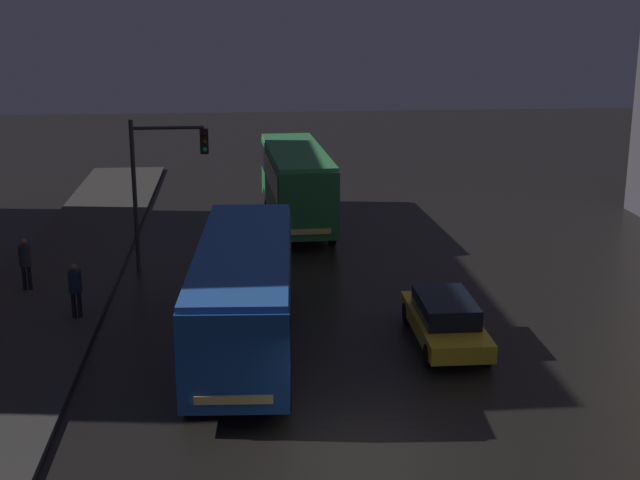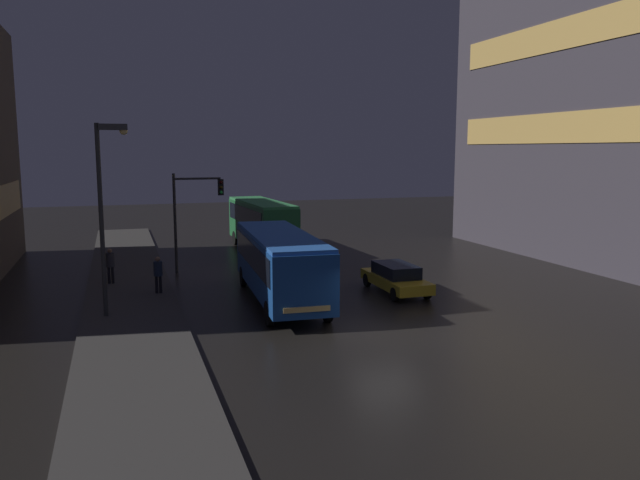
% 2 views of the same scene
% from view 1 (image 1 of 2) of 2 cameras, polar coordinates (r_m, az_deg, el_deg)
% --- Properties ---
extents(ground_plane, '(120.00, 120.00, 0.00)m').
position_cam_1_polar(ground_plane, '(20.36, 2.74, -13.35)').
color(ground_plane, black).
extents(sidewalk_left, '(4.00, 48.00, 0.15)m').
position_cam_1_polar(sidewalk_left, '(30.03, -17.32, -4.21)').
color(sidewalk_left, '#3D3A38').
rests_on(sidewalk_left, ground).
extents(bus_near, '(3.18, 10.41, 3.13)m').
position_cam_1_polar(bus_near, '(24.96, -4.87, -3.01)').
color(bus_near, '#194793').
rests_on(bus_near, ground).
extents(bus_far, '(2.80, 9.56, 3.39)m').
position_cam_1_polar(bus_far, '(38.79, -1.52, 3.93)').
color(bus_far, '#236B38').
rests_on(bus_far, ground).
extents(car_taxi, '(1.85, 4.78, 1.38)m').
position_cam_1_polar(car_taxi, '(26.16, 8.02, -5.04)').
color(car_taxi, gold).
rests_on(car_taxi, ground).
extents(pedestrian_near, '(0.43, 0.43, 1.78)m').
position_cam_1_polar(pedestrian_near, '(31.53, -18.34, -1.16)').
color(pedestrian_near, black).
rests_on(pedestrian_near, sidewalk_left).
extents(pedestrian_mid, '(0.50, 0.50, 1.73)m').
position_cam_1_polar(pedestrian_mid, '(28.38, -15.40, -2.81)').
color(pedestrian_mid, black).
rests_on(pedestrian_mid, sidewalk_left).
extents(traffic_light_main, '(2.79, 0.35, 5.55)m').
position_cam_1_polar(traffic_light_main, '(32.56, -10.13, 4.45)').
color(traffic_light_main, '#2D2D2D').
rests_on(traffic_light_main, ground).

